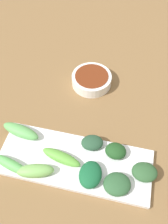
% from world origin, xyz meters
% --- Properties ---
extents(tabletop, '(2.10, 2.10, 0.02)m').
position_xyz_m(tabletop, '(0.00, 0.00, 0.01)').
color(tabletop, brown).
rests_on(tabletop, ground).
extents(sauce_bowl, '(0.11, 0.11, 0.03)m').
position_xyz_m(sauce_bowl, '(-0.12, -0.03, 0.04)').
color(sauce_bowl, white).
rests_on(sauce_bowl, tabletop).
extents(serving_plate, '(0.13, 0.35, 0.01)m').
position_xyz_m(serving_plate, '(0.13, -0.01, 0.03)').
color(serving_plate, white).
rests_on(serving_plate, tabletop).
extents(broccoli_leafy_0, '(0.05, 0.06, 0.02)m').
position_xyz_m(broccoli_leafy_0, '(0.13, 0.14, 0.04)').
color(broccoli_leafy_0, '#2D562F').
rests_on(broccoli_leafy_0, serving_plate).
extents(broccoli_leafy_1, '(0.06, 0.05, 0.03)m').
position_xyz_m(broccoli_leafy_1, '(0.16, 0.03, 0.04)').
color(broccoli_leafy_1, '#175932').
rests_on(broccoli_leafy_1, serving_plate).
extents(broccoli_leafy_2, '(0.04, 0.05, 0.03)m').
position_xyz_m(broccoli_leafy_2, '(0.09, 0.07, 0.04)').
color(broccoli_leafy_2, '#1E481E').
rests_on(broccoli_leafy_2, serving_plate).
extents(broccoli_stalk_3, '(0.05, 0.10, 0.02)m').
position_xyz_m(broccoli_stalk_3, '(0.13, -0.04, 0.04)').
color(broccoli_stalk_3, '#5EA63D').
rests_on(broccoli_stalk_3, serving_plate).
extents(broccoli_stalk_4, '(0.05, 0.09, 0.03)m').
position_xyz_m(broccoli_stalk_4, '(0.18, -0.09, 0.04)').
color(broccoli_stalk_4, '#78B459').
rests_on(broccoli_stalk_4, serving_plate).
extents(broccoli_stalk_5, '(0.05, 0.10, 0.02)m').
position_xyz_m(broccoli_stalk_5, '(0.09, -0.16, 0.04)').
color(broccoli_stalk_5, '#61AB59').
rests_on(broccoli_stalk_5, serving_plate).
extents(broccoli_leafy_6, '(0.07, 0.07, 0.02)m').
position_xyz_m(broccoli_leafy_6, '(0.17, 0.09, 0.04)').
color(broccoli_leafy_6, '#2C5631').
rests_on(broccoli_leafy_6, serving_plate).
extents(broccoli_stalk_7, '(0.05, 0.10, 0.02)m').
position_xyz_m(broccoli_stalk_7, '(0.18, -0.15, 0.04)').
color(broccoli_stalk_7, '#5DB458').
rests_on(broccoli_stalk_7, serving_plate).
extents(broccoli_leafy_8, '(0.05, 0.06, 0.02)m').
position_xyz_m(broccoli_leafy_8, '(0.08, 0.02, 0.04)').
color(broccoli_leafy_8, '#254A31').
rests_on(broccoli_leafy_8, serving_plate).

